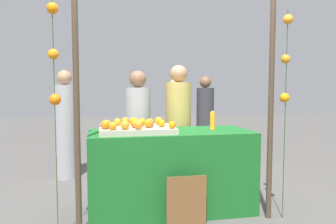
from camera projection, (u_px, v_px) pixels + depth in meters
ground_plane at (171, 210)px, 3.67m from camera, size 24.00×24.00×0.00m
stall_counter at (171, 171)px, 3.63m from camera, size 1.78×0.76×0.90m
orange_tray at (137, 129)px, 3.50m from camera, size 0.79×0.60×0.06m
orange_0 at (125, 125)px, 3.27m from camera, size 0.09×0.09×0.09m
orange_1 at (136, 122)px, 3.57m from camera, size 0.08×0.08×0.08m
orange_2 at (142, 122)px, 3.63m from camera, size 0.08×0.08×0.08m
orange_3 at (135, 124)px, 3.40m from camera, size 0.08×0.08×0.08m
orange_4 at (105, 125)px, 3.30m from camera, size 0.09×0.09×0.09m
orange_5 at (125, 121)px, 3.67m from camera, size 0.09×0.09×0.09m
orange_6 at (113, 126)px, 3.22m from camera, size 0.08×0.08×0.08m
orange_7 at (159, 121)px, 3.72m from camera, size 0.09×0.09×0.09m
orange_8 at (140, 123)px, 3.48m from camera, size 0.08×0.08×0.08m
orange_9 at (172, 125)px, 3.35m from camera, size 0.07×0.07×0.07m
orange_10 at (150, 122)px, 3.52m from camera, size 0.09×0.09×0.09m
orange_11 at (133, 121)px, 3.72m from camera, size 0.08×0.08×0.08m
orange_12 at (138, 125)px, 3.27m from camera, size 0.08×0.08×0.08m
orange_13 at (162, 123)px, 3.48m from camera, size 0.08×0.08×0.08m
orange_14 at (107, 124)px, 3.39m from camera, size 0.08×0.08×0.08m
orange_15 at (117, 122)px, 3.62m from camera, size 0.08×0.08×0.08m
orange_16 at (148, 123)px, 3.41m from camera, size 0.09×0.09×0.09m
juice_bottle at (213, 121)px, 3.71m from camera, size 0.06×0.06×0.21m
chalkboard_sign at (186, 203)px, 3.15m from camera, size 0.40×0.03×0.54m
vendor_left at (138, 137)px, 4.17m from camera, size 0.32×0.32×1.59m
vendor_right at (178, 133)px, 4.31m from camera, size 0.33×0.33×1.67m
crowd_person_0 at (205, 122)px, 5.99m from camera, size 0.32×0.32×1.58m
crowd_person_1 at (175, 123)px, 6.09m from camera, size 0.31×0.31×1.54m
crowd_person_2 at (66, 128)px, 4.91m from camera, size 0.33×0.33×1.64m
canopy_post_left at (77, 112)px, 2.97m from camera, size 0.06×0.06×2.30m
canopy_post_right at (271, 109)px, 3.36m from camera, size 0.06×0.06×2.30m
garland_strand_left at (54, 58)px, 2.86m from camera, size 0.10×0.11×2.16m
garland_strand_right at (286, 62)px, 3.32m from camera, size 0.11×0.11×2.16m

